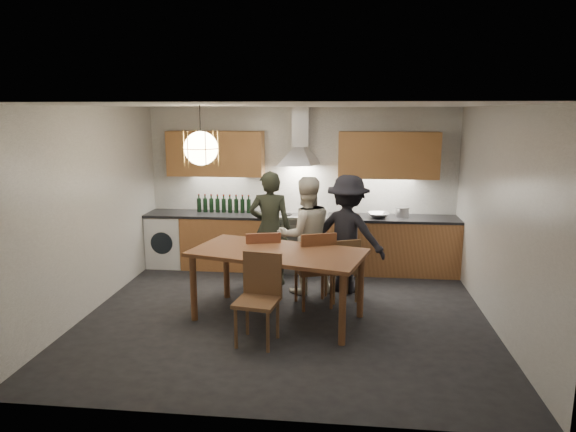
# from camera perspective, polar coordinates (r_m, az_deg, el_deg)

# --- Properties ---
(ground) EXTENTS (5.00, 5.00, 0.00)m
(ground) POSITION_cam_1_polar(r_m,az_deg,el_deg) (6.61, -0.25, -10.95)
(ground) COLOR black
(ground) RESTS_ON ground
(room_shell) EXTENTS (5.02, 4.52, 2.61)m
(room_shell) POSITION_cam_1_polar(r_m,az_deg,el_deg) (6.16, -0.26, 3.88)
(room_shell) COLOR white
(room_shell) RESTS_ON ground
(counter_run) EXTENTS (5.00, 0.62, 0.90)m
(counter_run) POSITION_cam_1_polar(r_m,az_deg,el_deg) (8.31, 1.43, -2.95)
(counter_run) COLOR #BD7D48
(counter_run) RESTS_ON ground
(range_stove) EXTENTS (0.90, 0.60, 0.92)m
(range_stove) POSITION_cam_1_polar(r_m,az_deg,el_deg) (8.31, 1.27, -3.01)
(range_stove) COLOR silver
(range_stove) RESTS_ON ground
(wall_fixtures) EXTENTS (4.30, 0.54, 1.10)m
(wall_fixtures) POSITION_cam_1_polar(r_m,az_deg,el_deg) (8.19, 1.38, 6.95)
(wall_fixtures) COLOR #BF8349
(wall_fixtures) RESTS_ON ground
(pendant_lamp) EXTENTS (0.43, 0.43, 0.70)m
(pendant_lamp) POSITION_cam_1_polar(r_m,az_deg,el_deg) (6.22, -9.65, 7.43)
(pendant_lamp) COLOR black
(pendant_lamp) RESTS_ON ground
(dining_table) EXTENTS (2.26, 1.53, 0.87)m
(dining_table) POSITION_cam_1_polar(r_m,az_deg,el_deg) (6.26, -1.16, -4.77)
(dining_table) COLOR brown
(dining_table) RESTS_ON ground
(chair_back_left) EXTENTS (0.56, 0.56, 1.00)m
(chair_back_left) POSITION_cam_1_polar(r_m,az_deg,el_deg) (6.78, -2.85, -5.23)
(chair_back_left) COLOR brown
(chair_back_left) RESTS_ON ground
(chair_back_mid) EXTENTS (0.59, 0.59, 1.02)m
(chair_back_mid) POSITION_cam_1_polar(r_m,az_deg,el_deg) (6.66, 3.11, -5.43)
(chair_back_mid) COLOR brown
(chair_back_mid) RESTS_ON ground
(chair_back_right) EXTENTS (0.51, 0.51, 0.88)m
(chair_back_right) POSITION_cam_1_polar(r_m,az_deg,el_deg) (6.94, 6.18, -5.51)
(chair_back_right) COLOR brown
(chair_back_right) RESTS_ON ground
(chair_front) EXTENTS (0.52, 0.52, 0.99)m
(chair_front) POSITION_cam_1_polar(r_m,az_deg,el_deg) (5.75, -3.19, -8.38)
(chair_front) COLOR brown
(chair_front) RESTS_ON ground
(person_left) EXTENTS (0.65, 0.45, 1.69)m
(person_left) POSITION_cam_1_polar(r_m,az_deg,el_deg) (7.54, -2.01, -1.36)
(person_left) COLOR black
(person_left) RESTS_ON ground
(person_mid) EXTENTS (0.97, 0.87, 1.65)m
(person_mid) POSITION_cam_1_polar(r_m,az_deg,el_deg) (7.20, 1.97, -2.14)
(person_mid) COLOR beige
(person_mid) RESTS_ON ground
(person_right) EXTENTS (1.23, 0.99, 1.67)m
(person_right) POSITION_cam_1_polar(r_m,az_deg,el_deg) (7.27, 6.65, -2.01)
(person_right) COLOR black
(person_right) RESTS_ON ground
(mixing_bowl) EXTENTS (0.38, 0.38, 0.08)m
(mixing_bowl) POSITION_cam_1_polar(r_m,az_deg,el_deg) (8.13, 9.98, 0.10)
(mixing_bowl) COLOR #BDBDC0
(mixing_bowl) RESTS_ON counter_run
(stock_pot) EXTENTS (0.23, 0.23, 0.15)m
(stock_pot) POSITION_cam_1_polar(r_m,az_deg,el_deg) (8.25, 12.57, 0.40)
(stock_pot) COLOR silver
(stock_pot) RESTS_ON counter_run
(wine_bottles) EXTENTS (0.90, 0.07, 0.29)m
(wine_bottles) POSITION_cam_1_polar(r_m,az_deg,el_deg) (8.48, -7.15, 1.38)
(wine_bottles) COLOR black
(wine_bottles) RESTS_ON counter_run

